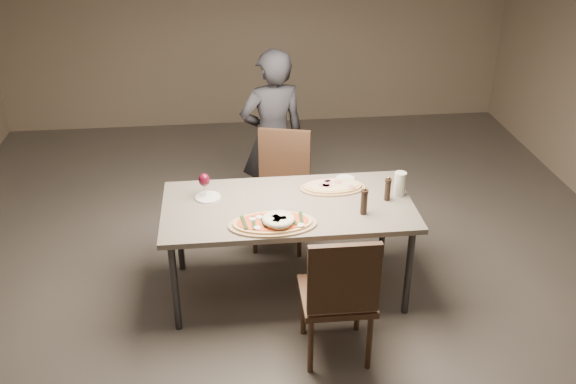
{
  "coord_description": "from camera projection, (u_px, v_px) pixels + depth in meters",
  "views": [
    {
      "loc": [
        -0.44,
        -4.0,
        2.99
      ],
      "look_at": [
        0.0,
        0.0,
        0.85
      ],
      "focal_mm": 40.0,
      "sensor_mm": 36.0,
      "label": 1
    }
  ],
  "objects": [
    {
      "name": "chair_far",
      "position": [
        282.0,
        182.0,
        5.37
      ],
      "size": [
        0.56,
        0.56,
        0.97
      ],
      "rotation": [
        0.0,
        0.0,
        2.88
      ],
      "color": "#3F281A",
      "rests_on": "ground"
    },
    {
      "name": "side_plate",
      "position": [
        208.0,
        197.0,
        4.68
      ],
      "size": [
        0.19,
        0.19,
        0.01
      ],
      "rotation": [
        0.0,
        0.0,
        0.4
      ],
      "color": "white",
      "rests_on": "dining_table"
    },
    {
      "name": "pepper_mill_left",
      "position": [
        388.0,
        189.0,
        4.62
      ],
      "size": [
        0.05,
        0.05,
        0.19
      ],
      "rotation": [
        0.0,
        0.0,
        -0.33
      ],
      "color": "black",
      "rests_on": "dining_table"
    },
    {
      "name": "dining_table",
      "position": [
        288.0,
        211.0,
        4.63
      ],
      "size": [
        1.8,
        0.9,
        0.75
      ],
      "color": "slate",
      "rests_on": "ground"
    },
    {
      "name": "wine_glass",
      "position": [
        204.0,
        181.0,
        4.64
      ],
      "size": [
        0.08,
        0.08,
        0.19
      ],
      "rotation": [
        0.0,
        0.0,
        -0.04
      ],
      "color": "silver",
      "rests_on": "dining_table"
    },
    {
      "name": "zucchini_pizza",
      "position": [
        273.0,
        223.0,
        4.34
      ],
      "size": [
        0.61,
        0.34,
        0.05
      ],
      "rotation": [
        0.0,
        0.0,
        0.24
      ],
      "color": "tan",
      "rests_on": "dining_table"
    },
    {
      "name": "pepper_mill_right",
      "position": [
        364.0,
        201.0,
        4.44
      ],
      "size": [
        0.05,
        0.05,
        0.21
      ],
      "rotation": [
        0.0,
        0.0,
        -0.06
      ],
      "color": "black",
      "rests_on": "dining_table"
    },
    {
      "name": "bread_basket",
      "position": [
        278.0,
        221.0,
        4.3
      ],
      "size": [
        0.22,
        0.22,
        0.08
      ],
      "rotation": [
        0.0,
        0.0,
        0.08
      ],
      "color": "beige",
      "rests_on": "dining_table"
    },
    {
      "name": "diner",
      "position": [
        273.0,
        138.0,
        5.55
      ],
      "size": [
        0.65,
        0.5,
        1.58
      ],
      "primitive_type": "imported",
      "rotation": [
        0.0,
        0.0,
        3.37
      ],
      "color": "black",
      "rests_on": "ground"
    },
    {
      "name": "carafe",
      "position": [
        400.0,
        184.0,
        4.69
      ],
      "size": [
        0.09,
        0.09,
        0.18
      ],
      "rotation": [
        0.0,
        0.0,
        -0.04
      ],
      "color": "silver",
      "rests_on": "dining_table"
    },
    {
      "name": "chair_near",
      "position": [
        339.0,
        292.0,
        4.01
      ],
      "size": [
        0.47,
        0.47,
        0.98
      ],
      "rotation": [
        0.0,
        0.0,
        -0.01
      ],
      "color": "#3F281A",
      "rests_on": "ground"
    },
    {
      "name": "ham_pizza",
      "position": [
        333.0,
        187.0,
        4.81
      ],
      "size": [
        0.49,
        0.27,
        0.04
      ],
      "rotation": [
        0.0,
        0.0,
        -0.28
      ],
      "color": "tan",
      "rests_on": "dining_table"
    },
    {
      "name": "oil_dish",
      "position": [
        345.0,
        179.0,
        4.94
      ],
      "size": [
        0.14,
        0.14,
        0.02
      ],
      "rotation": [
        0.0,
        0.0,
        0.06
      ],
      "color": "white",
      "rests_on": "dining_table"
    },
    {
      "name": "room",
      "position": [
        288.0,
        120.0,
        4.3
      ],
      "size": [
        7.0,
        7.0,
        7.0
      ],
      "color": "#57514B",
      "rests_on": "ground"
    }
  ]
}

